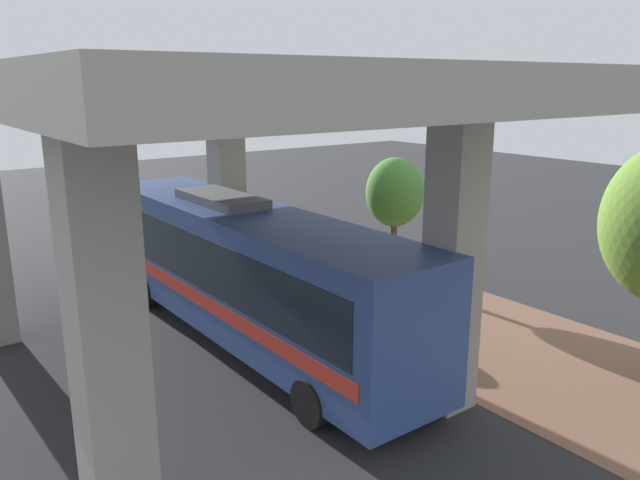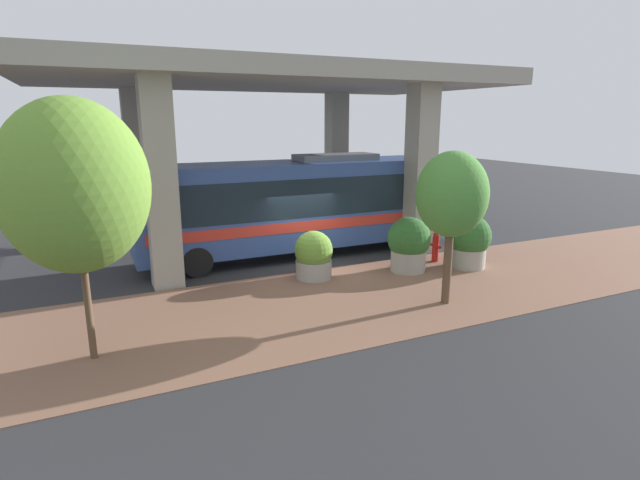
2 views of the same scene
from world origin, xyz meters
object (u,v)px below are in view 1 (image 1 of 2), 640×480
(fire_hydrant, at_px, (269,267))
(street_tree_near, at_px, (395,193))
(bus, at_px, (247,267))
(planter_front, at_px, (285,248))
(planter_back, at_px, (357,301))
(planter_middle, at_px, (309,264))

(fire_hydrant, distance_m, street_tree_near, 4.95)
(bus, bearing_deg, fire_hydrant, -128.65)
(planter_front, bearing_deg, planter_back, 77.84)
(planter_front, relative_size, planter_back, 1.19)
(fire_hydrant, height_order, street_tree_near, street_tree_near)
(bus, distance_m, fire_hydrant, 5.09)
(planter_front, distance_m, street_tree_near, 4.41)
(planter_front, bearing_deg, street_tree_near, 130.13)
(bus, xyz_separation_m, planter_front, (-4.09, -4.39, -1.09))
(planter_middle, distance_m, street_tree_near, 3.74)
(bus, bearing_deg, planter_front, -132.98)
(planter_front, xyz_separation_m, planter_back, (1.16, 5.39, -0.19))
(planter_front, bearing_deg, fire_hydrant, 29.25)
(planter_back, bearing_deg, planter_front, -102.16)
(planter_back, distance_m, street_tree_near, 4.96)
(street_tree_near, bearing_deg, bus, 12.33)
(fire_hydrant, distance_m, planter_middle, 1.72)
(planter_front, bearing_deg, bus, 47.02)
(planter_middle, bearing_deg, fire_hydrant, -70.42)
(street_tree_near, bearing_deg, planter_back, 33.77)
(bus, distance_m, planter_middle, 4.37)
(planter_middle, bearing_deg, planter_back, 78.26)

